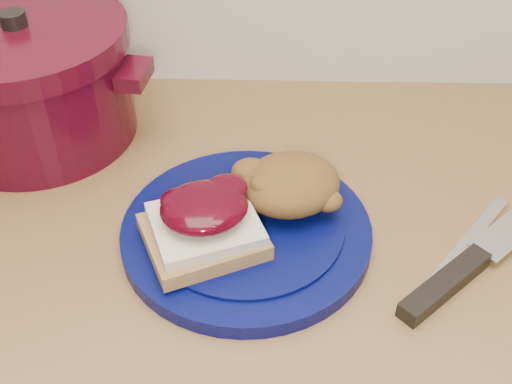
{
  "coord_description": "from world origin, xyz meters",
  "views": [
    {
      "loc": [
        -0.02,
        0.97,
        1.4
      ],
      "look_at": [
        -0.03,
        1.49,
        0.95
      ],
      "focal_mm": 45.0,
      "sensor_mm": 36.0,
      "label": 1
    }
  ],
  "objects_px": {
    "plate": "(246,232)",
    "dutch_oven": "(29,81)",
    "chef_knife": "(471,263)",
    "butter_knife": "(466,243)"
  },
  "relations": [
    {
      "from": "chef_knife",
      "to": "dutch_oven",
      "type": "height_order",
      "value": "dutch_oven"
    },
    {
      "from": "butter_knife",
      "to": "dutch_oven",
      "type": "relative_size",
      "value": 0.59
    },
    {
      "from": "butter_knife",
      "to": "dutch_oven",
      "type": "height_order",
      "value": "dutch_oven"
    },
    {
      "from": "chef_knife",
      "to": "butter_knife",
      "type": "bearing_deg",
      "value": 41.22
    },
    {
      "from": "plate",
      "to": "chef_knife",
      "type": "relative_size",
      "value": 1.03
    },
    {
      "from": "chef_knife",
      "to": "butter_knife",
      "type": "relative_size",
      "value": 1.41
    },
    {
      "from": "chef_knife",
      "to": "butter_knife",
      "type": "distance_m",
      "value": 0.03
    },
    {
      "from": "plate",
      "to": "dutch_oven",
      "type": "height_order",
      "value": "dutch_oven"
    },
    {
      "from": "plate",
      "to": "chef_knife",
      "type": "height_order",
      "value": "same"
    },
    {
      "from": "plate",
      "to": "chef_knife",
      "type": "xyz_separation_m",
      "value": [
        0.23,
        -0.04,
        0.0
      ]
    }
  ]
}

